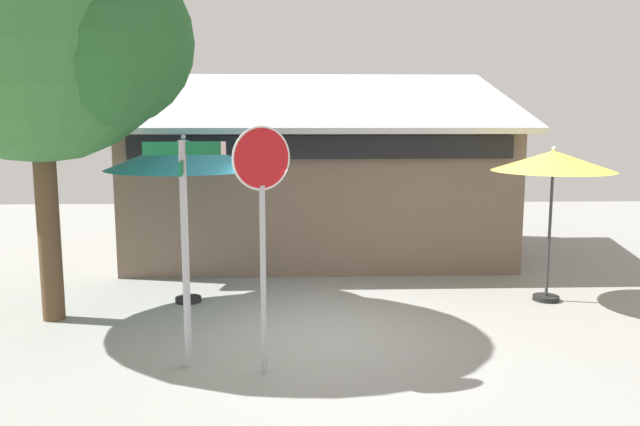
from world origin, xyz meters
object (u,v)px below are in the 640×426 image
object	(u,v)px
street_sign_post	(185,229)
patio_umbrella_teal_left	(184,155)
stop_sign	(262,204)
shade_tree	(45,19)
patio_umbrella_mustard_center	(553,163)

from	to	relation	value
street_sign_post	patio_umbrella_teal_left	xyz separation A→B (m)	(-0.48, 2.86, 0.73)
stop_sign	shade_tree	size ratio (longest dim) A/B	0.45
stop_sign	shade_tree	world-z (taller)	shade_tree
street_sign_post	patio_umbrella_mustard_center	world-z (taller)	street_sign_post
patio_umbrella_mustard_center	shade_tree	xyz separation A→B (m)	(-7.90, -0.80, 2.16)
stop_sign	patio_umbrella_teal_left	xyz separation A→B (m)	(-1.44, 3.09, 0.40)
patio_umbrella_teal_left	patio_umbrella_mustard_center	xyz separation A→B (m)	(6.13, -0.14, -0.14)
stop_sign	shade_tree	xyz separation A→B (m)	(-3.21, 2.15, 2.42)
patio_umbrella_teal_left	patio_umbrella_mustard_center	distance (m)	6.13
patio_umbrella_mustard_center	stop_sign	bearing A→B (deg)	-147.85
patio_umbrella_mustard_center	shade_tree	world-z (taller)	shade_tree
street_sign_post	stop_sign	bearing A→B (deg)	-13.22
street_sign_post	patio_umbrella_mustard_center	distance (m)	6.30
street_sign_post	patio_umbrella_mustard_center	bearing A→B (deg)	25.72
patio_umbrella_teal_left	patio_umbrella_mustard_center	world-z (taller)	patio_umbrella_teal_left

